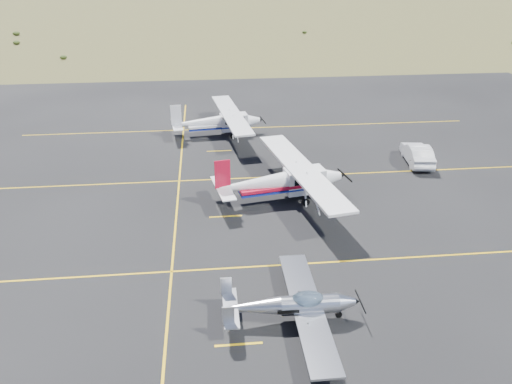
# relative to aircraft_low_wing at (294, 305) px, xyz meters

# --- Properties ---
(ground) EXTENTS (1600.00, 1600.00, 0.00)m
(ground) POSITION_rel_aircraft_low_wing_xyz_m (0.52, 2.28, -0.85)
(ground) COLOR #383D1C
(ground) RESTS_ON ground
(apron) EXTENTS (72.00, 72.00, 0.02)m
(apron) POSITION_rel_aircraft_low_wing_xyz_m (0.52, 9.28, -0.85)
(apron) COLOR black
(apron) RESTS_ON ground
(aircraft_low_wing) EXTENTS (5.78, 8.09, 1.77)m
(aircraft_low_wing) POSITION_rel_aircraft_low_wing_xyz_m (0.00, 0.00, 0.00)
(aircraft_low_wing) COLOR silver
(aircraft_low_wing) RESTS_ON apron
(aircraft_cessna) EXTENTS (7.84, 12.73, 3.21)m
(aircraft_cessna) POSITION_rel_aircraft_low_wing_xyz_m (1.27, 11.65, 0.58)
(aircraft_cessna) COLOR white
(aircraft_cessna) RESTS_ON apron
(aircraft_plain) EXTENTS (7.04, 11.65, 2.94)m
(aircraft_plain) POSITION_rel_aircraft_low_wing_xyz_m (-2.38, 24.57, 0.46)
(aircraft_plain) COLOR silver
(aircraft_plain) RESTS_ON apron
(sedan) EXTENTS (2.19, 4.72, 1.50)m
(sedan) POSITION_rel_aircraft_low_wing_xyz_m (12.36, 16.74, -0.09)
(sedan) COLOR silver
(sedan) RESTS_ON apron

